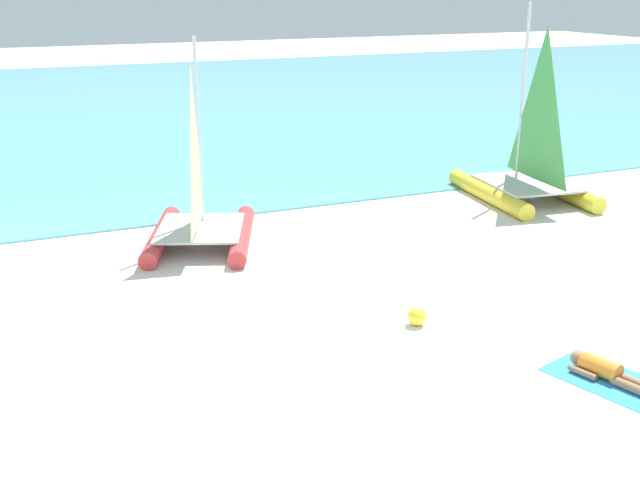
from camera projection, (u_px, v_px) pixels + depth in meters
ground_plane at (237, 228)px, 19.66m from camera, size 120.00×120.00×0.00m
ocean_water at (99, 108)px, 37.84m from camera, size 120.00×40.00×0.05m
sailboat_red at (200, 216)px, 18.14m from camera, size 3.45×4.16×4.66m
sailboat_yellow at (527, 172)px, 21.91m from camera, size 3.05×4.32×5.27m
towel_right at (611, 381)px, 12.14m from camera, size 1.58×2.13×0.01m
sunbather_right at (608, 372)px, 12.15m from camera, size 0.80×1.55×0.30m
beach_ball at (417, 316)px, 14.06m from camera, size 0.34×0.34×0.34m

